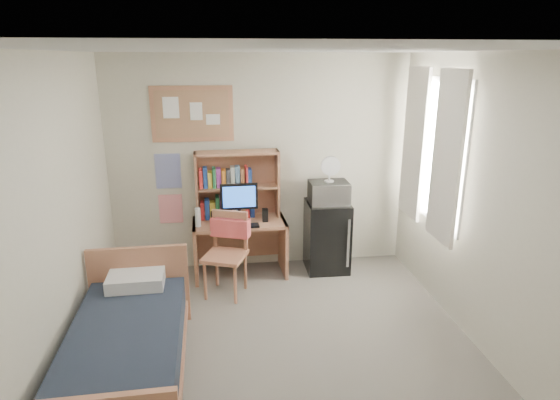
{
  "coord_description": "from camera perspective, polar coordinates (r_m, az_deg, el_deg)",
  "views": [
    {
      "loc": [
        -0.47,
        -3.44,
        2.55
      ],
      "look_at": [
        0.13,
        1.2,
        1.12
      ],
      "focal_mm": 30.0,
      "sensor_mm": 36.0,
      "label": 1
    }
  ],
  "objects": [
    {
      "name": "ceiling",
      "position": [
        3.47,
        0.46,
        17.86
      ],
      "size": [
        3.6,
        4.2,
        0.02
      ],
      "primitive_type": "cube",
      "color": "silver",
      "rests_on": "wall_back"
    },
    {
      "name": "curtain_left",
      "position": [
        4.86,
        19.66,
        4.79
      ],
      "size": [
        0.04,
        0.55,
        1.7
      ],
      "primitive_type": "cube",
      "color": "white",
      "rests_on": "wall_right"
    },
    {
      "name": "poster_wave",
      "position": [
        5.72,
        -13.49,
        3.43
      ],
      "size": [
        0.3,
        0.01,
        0.42
      ],
      "primitive_type": "cube",
      "color": "#293AA7",
      "rests_on": "wall_back"
    },
    {
      "name": "speaker_right",
      "position": [
        5.51,
        -1.84,
        -1.86
      ],
      "size": [
        0.07,
        0.07,
        0.16
      ],
      "primitive_type": "cube",
      "rotation": [
        0.0,
        0.0,
        0.04
      ],
      "color": "black",
      "rests_on": "desk"
    },
    {
      "name": "bulletin_board",
      "position": [
        5.57,
        -10.65,
        10.27
      ],
      "size": [
        0.94,
        0.03,
        0.64
      ],
      "primitive_type": "cube",
      "color": "tan",
      "rests_on": "wall_back"
    },
    {
      "name": "keyboard",
      "position": [
        5.37,
        -4.81,
        -3.19
      ],
      "size": [
        0.43,
        0.15,
        0.02
      ],
      "primitive_type": "cube",
      "rotation": [
        0.0,
        0.0,
        0.04
      ],
      "color": "black",
      "rests_on": "desk"
    },
    {
      "name": "wall_back",
      "position": [
        5.7,
        -2.43,
        4.37
      ],
      "size": [
        3.6,
        0.04,
        2.6
      ],
      "primitive_type": "cube",
      "color": "beige",
      "rests_on": "floor"
    },
    {
      "name": "wall_left",
      "position": [
        3.89,
        -26.9,
        -3.61
      ],
      "size": [
        0.04,
        4.2,
        2.6
      ],
      "primitive_type": "cube",
      "color": "beige",
      "rests_on": "floor"
    },
    {
      "name": "window_unit",
      "position": [
        5.23,
        18.02,
        5.75
      ],
      "size": [
        0.1,
        1.4,
        1.7
      ],
      "primitive_type": "cube",
      "color": "white",
      "rests_on": "wall_right"
    },
    {
      "name": "desk",
      "position": [
        5.69,
        -4.89,
        -5.84
      ],
      "size": [
        1.12,
        0.59,
        0.69
      ],
      "primitive_type": "cube",
      "rotation": [
        0.0,
        0.0,
        0.04
      ],
      "color": "#B57B58",
      "rests_on": "floor"
    },
    {
      "name": "poster_japan",
      "position": [
        5.84,
        -13.17,
        -1.05
      ],
      "size": [
        0.28,
        0.01,
        0.36
      ],
      "primitive_type": "cube",
      "color": "red",
      "rests_on": "wall_back"
    },
    {
      "name": "monitor",
      "position": [
        5.43,
        -4.99,
        -0.52
      ],
      "size": [
        0.43,
        0.05,
        0.46
      ],
      "primitive_type": "cube",
      "rotation": [
        0.0,
        0.0,
        0.04
      ],
      "color": "black",
      "rests_on": "desk"
    },
    {
      "name": "desk_chair",
      "position": [
        5.19,
        -6.74,
        -6.74
      ],
      "size": [
        0.6,
        0.6,
        0.93
      ],
      "primitive_type": "cube",
      "rotation": [
        0.0,
        0.0,
        -0.37
      ],
      "color": "#B87957",
      "rests_on": "floor"
    },
    {
      "name": "curtain_right",
      "position": [
        5.58,
        16.03,
        6.59
      ],
      "size": [
        0.04,
        0.55,
        1.7
      ],
      "primitive_type": "cube",
      "color": "white",
      "rests_on": "wall_right"
    },
    {
      "name": "hutch",
      "position": [
        5.59,
        -5.21,
        1.84
      ],
      "size": [
        1.0,
        0.29,
        0.81
      ],
      "primitive_type": "cube",
      "rotation": [
        0.0,
        0.0,
        0.04
      ],
      "color": "#B57B58",
      "rests_on": "desk"
    },
    {
      "name": "desk_fan",
      "position": [
        5.54,
        6.03,
        3.64
      ],
      "size": [
        0.23,
        0.23,
        0.28
      ],
      "primitive_type": "cylinder",
      "rotation": [
        0.0,
        0.0,
        -0.01
      ],
      "color": "silver",
      "rests_on": "microwave"
    },
    {
      "name": "hoodie",
      "position": [
        5.27,
        -6.07,
        -3.34
      ],
      "size": [
        0.45,
        0.28,
        0.21
      ],
      "primitive_type": "cube",
      "rotation": [
        0.0,
        0.0,
        -0.37
      ],
      "color": "#EB5A59",
      "rests_on": "desk_chair"
    },
    {
      "name": "speaker_left",
      "position": [
        5.47,
        -8.08,
        -2.19
      ],
      "size": [
        0.07,
        0.07,
        0.16
      ],
      "primitive_type": "cube",
      "rotation": [
        0.0,
        0.0,
        0.04
      ],
      "color": "black",
      "rests_on": "desk"
    },
    {
      "name": "bed",
      "position": [
        4.14,
        -18.19,
        -17.73
      ],
      "size": [
        0.95,
        1.83,
        0.5
      ],
      "primitive_type": "cube",
      "rotation": [
        0.0,
        0.0,
        0.03
      ],
      "color": "black",
      "rests_on": "floor"
    },
    {
      "name": "pillow",
      "position": [
        4.63,
        -17.14,
        -9.29
      ],
      "size": [
        0.52,
        0.37,
        0.12
      ],
      "primitive_type": "cube",
      "rotation": [
        0.0,
        0.0,
        0.03
      ],
      "color": "silver",
      "rests_on": "bed"
    },
    {
      "name": "wall_right",
      "position": [
        4.31,
        24.9,
        -1.47
      ],
      "size": [
        0.04,
        4.2,
        2.6
      ],
      "primitive_type": "cube",
      "color": "beige",
      "rests_on": "floor"
    },
    {
      "name": "floor",
      "position": [
        4.31,
        0.37,
        -19.36
      ],
      "size": [
        3.6,
        4.2,
        0.02
      ],
      "primitive_type": "cube",
      "color": "slate",
      "rests_on": "ground"
    },
    {
      "name": "mini_fridge",
      "position": [
        5.81,
        5.74,
        -4.39
      ],
      "size": [
        0.52,
        0.52,
        0.87
      ],
      "primitive_type": "cube",
      "rotation": [
        0.0,
        0.0,
        -0.01
      ],
      "color": "black",
      "rests_on": "floor"
    },
    {
      "name": "water_bottle",
      "position": [
        5.42,
        -9.98,
        -2.1
      ],
      "size": [
        0.07,
        0.07,
        0.22
      ],
      "primitive_type": "cylinder",
      "rotation": [
        0.0,
        0.0,
        0.04
      ],
      "color": "silver",
      "rests_on": "desk"
    },
    {
      "name": "microwave",
      "position": [
        5.61,
        5.95,
        0.91
      ],
      "size": [
        0.46,
        0.35,
        0.27
      ],
      "primitive_type": "cube",
      "rotation": [
        0.0,
        0.0,
        -0.01
      ],
      "color": "silver",
      "rests_on": "mini_fridge"
    }
  ]
}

